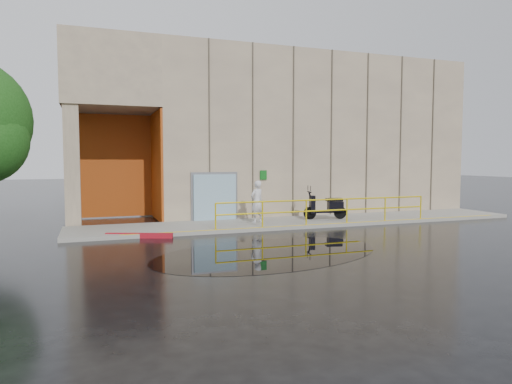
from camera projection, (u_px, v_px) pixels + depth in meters
The scene contains 8 objects.
ground at pixel (257, 248), 14.47m from camera, with size 120.00×120.00×0.00m, color black.
sidewalk at pixel (307, 222), 20.05m from camera, with size 20.00×3.00×0.15m, color gray.
building at pixel (274, 135), 26.21m from camera, with size 20.00×10.17×8.00m.
guardrail at pixel (327, 211), 18.82m from camera, with size 9.56×0.06×1.03m.
person at pixel (257, 202), 19.15m from camera, with size 0.65×0.42×1.77m, color silver.
scooter at pixel (326, 200), 20.25m from camera, with size 1.98×1.02×1.50m.
red_curb at pixel (139, 236), 16.24m from camera, with size 2.40×0.18×0.18m, color maroon.
puddle at pixel (270, 253), 13.61m from camera, with size 7.39×4.55×0.01m, color black.
Camera 1 is at (-4.90, -13.45, 2.77)m, focal length 32.00 mm.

